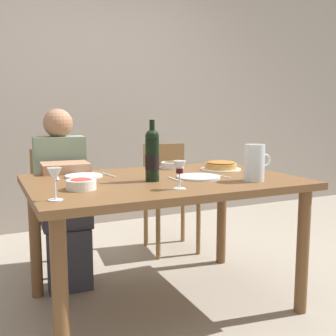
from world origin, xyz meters
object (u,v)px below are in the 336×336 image
wine_glass_left_diner (180,169)px  dinner_plate_left_setting (84,176)px  dinner_plate_right_setting (199,177)px  chair_right (168,189)px  dining_table (163,194)px  olive_bowl (172,165)px  wine_glass_right_diner (55,177)px  diner_left (63,190)px  wine_bottle (152,155)px  chair_left (59,200)px  salad_bowl (81,184)px  baked_tart (221,166)px  water_pitcher (254,165)px

wine_glass_left_diner → dinner_plate_left_setting: 0.67m
dinner_plate_right_setting → chair_right: (0.27, 0.99, -0.27)m
dining_table → olive_bowl: olive_bowl is taller
dining_table → wine_glass_right_diner: (-0.66, -0.32, 0.20)m
dinner_plate_left_setting → chair_right: (0.86, 0.67, -0.27)m
dinner_plate_right_setting → diner_left: size_ratio=0.22×
wine_glass_left_diner → wine_bottle: bearing=97.1°
dinner_plate_right_setting → chair_left: (-0.63, 0.95, -0.27)m
chair_right → dinner_plate_left_setting: bearing=43.7°
dining_table → salad_bowl: 0.53m
salad_bowl → wine_glass_left_diner: size_ratio=1.04×
dinner_plate_left_setting → chair_right: chair_right is taller
dinner_plate_left_setting → wine_bottle: bearing=-44.1°
chair_right → diner_left: bearing=22.4°
chair_left → baked_tart: bearing=144.3°
salad_bowl → dinner_plate_right_setting: (0.69, 0.05, -0.02)m
dining_table → salad_bowl: size_ratio=10.25×
dining_table → wine_bottle: (-0.09, -0.05, 0.24)m
salad_bowl → chair_right: (0.96, 1.04, -0.29)m
wine_glass_right_diner → chair_right: size_ratio=0.16×
dining_table → chair_left: size_ratio=1.72×
dinner_plate_left_setting → chair_left: size_ratio=0.25×
water_pitcher → wine_glass_right_diner: size_ratio=1.42×
dinner_plate_right_setting → salad_bowl: bearing=-175.6°
diner_left → wine_glass_right_diner: bearing=81.0°
wine_bottle → chair_right: (0.55, 0.97, -0.41)m
dining_table → wine_glass_right_diner: size_ratio=10.54×
baked_tart → dinner_plate_right_setting: bearing=-143.0°
salad_bowl → wine_glass_left_diner: bearing=-23.7°
baked_tart → chair_right: (-0.02, 0.77, -0.29)m
water_pitcher → chair_left: water_pitcher is taller
wine_bottle → salad_bowl: size_ratio=2.30×
wine_glass_left_diner → diner_left: (-0.40, 0.96, -0.24)m
wine_glass_left_diner → wine_glass_right_diner: (-0.60, -0.00, 0.00)m
baked_tart → wine_bottle: bearing=-160.8°
wine_glass_right_diner → dinner_plate_left_setting: size_ratio=0.66×
baked_tart → dining_table: bearing=-163.3°
dinner_plate_right_setting → dining_table: bearing=158.4°
baked_tart → chair_right: size_ratio=0.30×
dinner_plate_left_setting → salad_bowl: bearing=-105.1°
chair_right → dinner_plate_right_setting: bearing=80.4°
diner_left → salad_bowl: bearing=89.4°
chair_left → chair_right: size_ratio=1.00×
olive_bowl → salad_bowl: bearing=-147.1°
dining_table → chair_left: (-0.45, 0.88, -0.17)m
chair_left → chair_right: 0.90m
baked_tart → wine_glass_left_diner: size_ratio=1.88×
water_pitcher → salad_bowl: bearing=170.2°
water_pitcher → wine_bottle: bearing=155.6°
olive_bowl → wine_glass_left_diner: 0.72m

